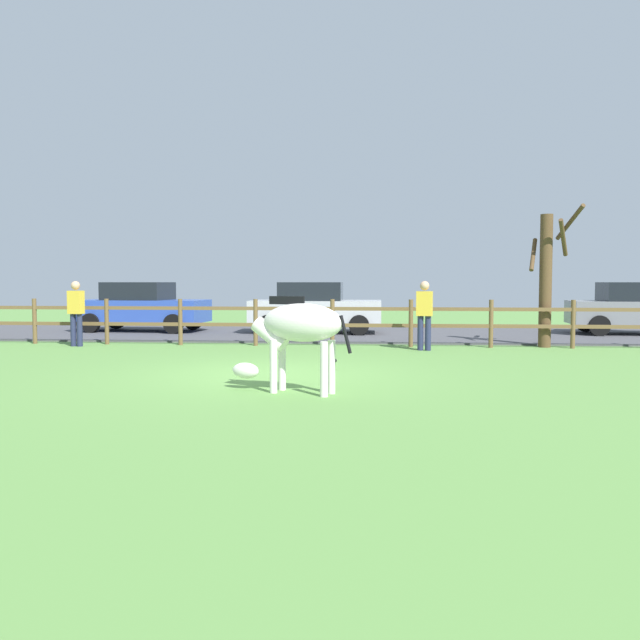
{
  "coord_description": "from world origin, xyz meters",
  "views": [
    {
      "loc": [
        1.9,
        -11.3,
        1.62
      ],
      "look_at": [
        0.78,
        1.22,
        0.88
      ],
      "focal_mm": 36.59,
      "sensor_mm": 36.0,
      "label": 1
    }
  ],
  "objects_px": {
    "parked_car_grey": "(639,308)",
    "parked_car_silver": "(315,307)",
    "visitor_right_of_tree": "(76,310)",
    "parked_car_blue": "(142,306)",
    "zebra": "(297,330)",
    "bare_tree": "(547,276)",
    "visitor_left_of_tree": "(424,312)",
    "crow_on_grass": "(331,363)"
  },
  "relations": [
    {
      "from": "visitor_right_of_tree",
      "to": "visitor_left_of_tree",
      "type": "bearing_deg",
      "value": -1.38
    },
    {
      "from": "bare_tree",
      "to": "parked_car_blue",
      "type": "relative_size",
      "value": 0.85
    },
    {
      "from": "parked_car_silver",
      "to": "crow_on_grass",
      "type": "bearing_deg",
      "value": -82.3
    },
    {
      "from": "parked_car_grey",
      "to": "visitor_right_of_tree",
      "type": "distance_m",
      "value": 15.99
    },
    {
      "from": "bare_tree",
      "to": "visitor_left_of_tree",
      "type": "relative_size",
      "value": 2.13
    },
    {
      "from": "visitor_left_of_tree",
      "to": "crow_on_grass",
      "type": "bearing_deg",
      "value": -118.55
    },
    {
      "from": "visitor_left_of_tree",
      "to": "parked_car_blue",
      "type": "bearing_deg",
      "value": 151.63
    },
    {
      "from": "parked_car_grey",
      "to": "parked_car_blue",
      "type": "xyz_separation_m",
      "value": [
        -15.28,
        -0.12,
        0.0
      ]
    },
    {
      "from": "bare_tree",
      "to": "parked_car_blue",
      "type": "height_order",
      "value": "bare_tree"
    },
    {
      "from": "crow_on_grass",
      "to": "visitor_left_of_tree",
      "type": "height_order",
      "value": "visitor_left_of_tree"
    },
    {
      "from": "parked_car_silver",
      "to": "parked_car_blue",
      "type": "distance_m",
      "value": 5.55
    },
    {
      "from": "bare_tree",
      "to": "zebra",
      "type": "xyz_separation_m",
      "value": [
        -5.32,
        -7.18,
        -0.84
      ]
    },
    {
      "from": "parked_car_grey",
      "to": "parked_car_blue",
      "type": "distance_m",
      "value": 15.28
    },
    {
      "from": "bare_tree",
      "to": "parked_car_silver",
      "type": "height_order",
      "value": "bare_tree"
    },
    {
      "from": "zebra",
      "to": "crow_on_grass",
      "type": "xyz_separation_m",
      "value": [
        0.31,
        2.55,
        -0.8
      ]
    },
    {
      "from": "zebra",
      "to": "visitor_left_of_tree",
      "type": "height_order",
      "value": "visitor_left_of_tree"
    },
    {
      "from": "visitor_left_of_tree",
      "to": "visitor_right_of_tree",
      "type": "relative_size",
      "value": 1.0
    },
    {
      "from": "parked_car_silver",
      "to": "parked_car_grey",
      "type": "bearing_deg",
      "value": 1.69
    },
    {
      "from": "bare_tree",
      "to": "parked_car_silver",
      "type": "relative_size",
      "value": 0.87
    },
    {
      "from": "crow_on_grass",
      "to": "visitor_right_of_tree",
      "type": "relative_size",
      "value": 0.13
    },
    {
      "from": "parked_car_blue",
      "to": "visitor_left_of_tree",
      "type": "relative_size",
      "value": 2.51
    },
    {
      "from": "zebra",
      "to": "visitor_left_of_tree",
      "type": "bearing_deg",
      "value": 69.8
    },
    {
      "from": "parked_car_grey",
      "to": "parked_car_silver",
      "type": "height_order",
      "value": "same"
    },
    {
      "from": "zebra",
      "to": "parked_car_grey",
      "type": "height_order",
      "value": "parked_car_grey"
    },
    {
      "from": "parked_car_grey",
      "to": "visitor_right_of_tree",
      "type": "bearing_deg",
      "value": -163.45
    },
    {
      "from": "zebra",
      "to": "visitor_right_of_tree",
      "type": "bearing_deg",
      "value": 135.22
    },
    {
      "from": "parked_car_blue",
      "to": "visitor_right_of_tree",
      "type": "bearing_deg",
      "value": -90.7
    },
    {
      "from": "zebra",
      "to": "visitor_left_of_tree",
      "type": "relative_size",
      "value": 1.14
    },
    {
      "from": "parked_car_silver",
      "to": "visitor_right_of_tree",
      "type": "height_order",
      "value": "visitor_right_of_tree"
    },
    {
      "from": "parked_car_grey",
      "to": "visitor_left_of_tree",
      "type": "distance_m",
      "value": 8.21
    },
    {
      "from": "bare_tree",
      "to": "parked_car_silver",
      "type": "bearing_deg",
      "value": 150.65
    },
    {
      "from": "visitor_right_of_tree",
      "to": "parked_car_blue",
      "type": "bearing_deg",
      "value": 89.3
    },
    {
      "from": "zebra",
      "to": "parked_car_silver",
      "type": "xyz_separation_m",
      "value": [
        -0.78,
        10.61,
        -0.08
      ]
    },
    {
      "from": "parked_car_silver",
      "to": "visitor_right_of_tree",
      "type": "xyz_separation_m",
      "value": [
        -5.61,
        -4.27,
        0.06
      ]
    },
    {
      "from": "visitor_left_of_tree",
      "to": "bare_tree",
      "type": "bearing_deg",
      "value": 18.87
    },
    {
      "from": "parked_car_blue",
      "to": "visitor_left_of_tree",
      "type": "height_order",
      "value": "visitor_left_of_tree"
    },
    {
      "from": "parked_car_grey",
      "to": "visitor_left_of_tree",
      "type": "height_order",
      "value": "visitor_left_of_tree"
    },
    {
      "from": "zebra",
      "to": "parked_car_blue",
      "type": "xyz_separation_m",
      "value": [
        -6.34,
        10.77,
        -0.08
      ]
    },
    {
      "from": "parked_car_silver",
      "to": "parked_car_blue",
      "type": "relative_size",
      "value": 0.98
    },
    {
      "from": "bare_tree",
      "to": "visitor_right_of_tree",
      "type": "distance_m",
      "value": 11.77
    },
    {
      "from": "crow_on_grass",
      "to": "parked_car_grey",
      "type": "distance_m",
      "value": 12.03
    },
    {
      "from": "zebra",
      "to": "visitor_right_of_tree",
      "type": "xyz_separation_m",
      "value": [
        -6.39,
        6.34,
        -0.02
      ]
    }
  ]
}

